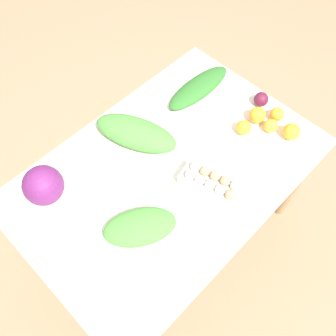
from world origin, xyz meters
The scene contains 13 objects.
ground_plane centered at (0.00, 0.00, 0.00)m, with size 8.00×8.00×0.00m, color #937A5B.
dining_table centered at (0.00, 0.00, 0.66)m, with size 1.33×0.89×0.76m.
cabbage_purple centered at (-0.44, 0.27, 0.84)m, with size 0.17×0.17×0.17m, color #6B2366.
egg_carton centered at (0.06, -0.19, 0.80)m, with size 0.17×0.29×0.09m.
greens_bunch_beet_tops centered at (-0.28, -0.12, 0.79)m, with size 0.29×0.16×0.07m, color #4C933D.
greens_bunch_dandelion centered at (0.02, 0.22, 0.81)m, with size 0.39×0.16×0.10m, color #4C933D.
greens_bunch_scallion centered at (0.43, 0.21, 0.79)m, with size 0.39×0.13×0.06m, color #2D6B28.
beet_root centered at (0.59, -0.05, 0.79)m, with size 0.07×0.07×0.07m, color #5B1933.
orange_0 centered at (0.39, -0.10, 0.79)m, with size 0.07×0.07×0.07m, color orange.
orange_1 centered at (0.56, -0.16, 0.79)m, with size 0.07×0.07×0.07m, color orange.
orange_2 centered at (0.52, -0.27, 0.80)m, with size 0.08×0.08×0.08m, color orange.
orange_3 centered at (0.49, -0.10, 0.80)m, with size 0.08×0.08×0.08m, color orange.
orange_4 centered at (0.49, -0.18, 0.79)m, with size 0.07×0.07×0.07m, color #F9A833.
Camera 1 is at (-0.60, -0.59, 2.16)m, focal length 40.00 mm.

